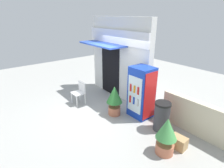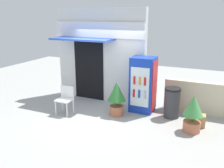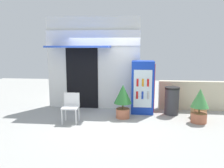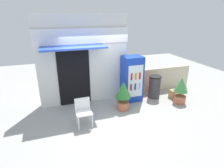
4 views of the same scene
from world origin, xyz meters
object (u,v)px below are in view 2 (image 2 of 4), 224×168
potted_plant_curbside (193,112)px  trash_bin (172,103)px  potted_plant_near_shop (117,96)px  cardboard_box (198,120)px  plastic_chair (66,98)px  drink_cooler (143,85)px

potted_plant_curbside → trash_bin: potted_plant_curbside is taller
potted_plant_near_shop → cardboard_box: potted_plant_near_shop is taller
plastic_chair → trash_bin: 3.25m
potted_plant_near_shop → trash_bin: 1.67m
potted_plant_near_shop → potted_plant_curbside: bearing=-5.2°
plastic_chair → potted_plant_curbside: (3.75, 0.31, 0.05)m
drink_cooler → potted_plant_near_shop: size_ratio=1.66×
potted_plant_near_shop → potted_plant_curbside: size_ratio=1.04×
plastic_chair → cardboard_box: (3.86, 0.76, -0.35)m
potted_plant_near_shop → trash_bin: potted_plant_near_shop is taller
drink_cooler → trash_bin: (0.95, -0.11, -0.41)m
plastic_chair → potted_plant_curbside: bearing=4.7°
trash_bin → potted_plant_near_shop: bearing=-161.1°
plastic_chair → potted_plant_near_shop: size_ratio=0.81×
drink_cooler → potted_plant_curbside: drink_cooler is taller
potted_plant_near_shop → cardboard_box: (2.36, 0.24, -0.46)m
potted_plant_near_shop → cardboard_box: bearing=5.8°
plastic_chair → trash_bin: size_ratio=0.94×
trash_bin → plastic_chair: bearing=-161.1°
plastic_chair → potted_plant_near_shop: bearing=18.9°
drink_cooler → potted_plant_curbside: bearing=-27.6°
potted_plant_near_shop → potted_plant_curbside: 2.26m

